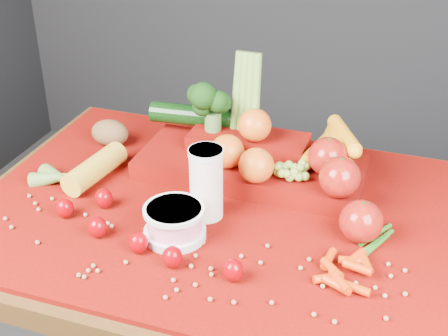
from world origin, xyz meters
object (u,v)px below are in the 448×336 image
(yogurt_bowl, at_px, (174,221))
(produce_mound, at_px, (264,155))
(milk_glass, at_px, (206,181))
(table, at_px, (221,247))

(yogurt_bowl, relative_size, produce_mound, 0.21)
(yogurt_bowl, bearing_deg, produce_mound, 69.30)
(milk_glass, height_order, produce_mound, produce_mound)
(table, distance_m, produce_mound, 0.23)
(table, height_order, yogurt_bowl, yogurt_bowl)
(table, relative_size, milk_glass, 6.94)
(table, relative_size, produce_mound, 1.81)
(yogurt_bowl, bearing_deg, milk_glass, 70.03)
(milk_glass, xyz_separation_m, produce_mound, (0.07, 0.19, -0.02))
(table, relative_size, yogurt_bowl, 8.73)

